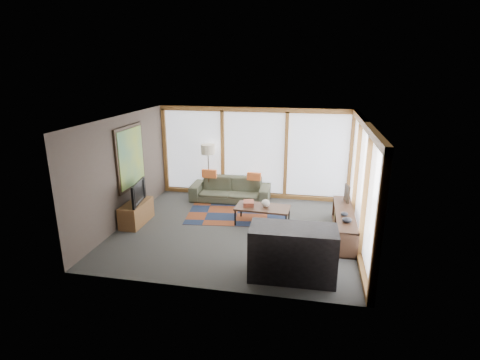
% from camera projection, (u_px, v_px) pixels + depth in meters
% --- Properties ---
extents(ground, '(5.50, 5.50, 0.00)m').
position_uv_depth(ground, '(237.00, 230.00, 8.79)').
color(ground, '#30302E').
rests_on(ground, ground).
extents(room_envelope, '(5.52, 5.02, 2.62)m').
position_uv_depth(room_envelope, '(262.00, 161.00, 8.77)').
color(room_envelope, '#463933').
rests_on(room_envelope, ground).
extents(rug, '(2.71, 1.92, 0.01)m').
position_uv_depth(rug, '(237.00, 213.00, 9.74)').
color(rug, brown).
rests_on(rug, ground).
extents(sofa, '(2.25, 0.93, 0.65)m').
position_uv_depth(sofa, '(230.00, 189.00, 10.63)').
color(sofa, '#323425').
rests_on(sofa, ground).
extents(pillow_left, '(0.42, 0.13, 0.23)m').
position_uv_depth(pillow_left, '(209.00, 174.00, 10.60)').
color(pillow_left, '#D1602A').
rests_on(pillow_left, sofa).
extents(pillow_right, '(0.39, 0.13, 0.21)m').
position_uv_depth(pillow_right, '(254.00, 176.00, 10.35)').
color(pillow_right, '#D1602A').
rests_on(pillow_right, sofa).
extents(floor_lamp, '(0.40, 0.40, 1.58)m').
position_uv_depth(floor_lamp, '(209.00, 171.00, 10.73)').
color(floor_lamp, '#322516').
rests_on(floor_lamp, ground).
extents(coffee_table, '(1.33, 0.72, 0.43)m').
position_uv_depth(coffee_table, '(262.00, 215.00, 9.07)').
color(coffee_table, '#321E12').
rests_on(coffee_table, ground).
extents(book_stack, '(0.30, 0.35, 0.10)m').
position_uv_depth(book_stack, '(249.00, 203.00, 9.09)').
color(book_stack, brown).
rests_on(book_stack, coffee_table).
extents(vase, '(0.25, 0.25, 0.18)m').
position_uv_depth(vase, '(265.00, 203.00, 8.99)').
color(vase, beige).
rests_on(vase, coffee_table).
extents(bookshelf, '(0.41, 2.25, 0.56)m').
position_uv_depth(bookshelf, '(344.00, 224.00, 8.40)').
color(bookshelf, '#321E12').
rests_on(bookshelf, ground).
extents(bowl_a, '(0.22, 0.22, 0.10)m').
position_uv_depth(bowl_a, '(347.00, 220.00, 7.78)').
color(bowl_a, black).
rests_on(bowl_a, bookshelf).
extents(bowl_b, '(0.19, 0.19, 0.08)m').
position_uv_depth(bowl_b, '(344.00, 214.00, 8.12)').
color(bowl_b, black).
rests_on(bowl_b, bookshelf).
extents(shelf_picture, '(0.11, 0.32, 0.42)m').
position_uv_depth(shelf_picture, '(347.00, 193.00, 8.91)').
color(shelf_picture, black).
rests_on(shelf_picture, bookshelf).
extents(tv_console, '(0.44, 1.06, 0.53)m').
position_uv_depth(tv_console, '(136.00, 213.00, 9.08)').
color(tv_console, brown).
rests_on(tv_console, ground).
extents(television, '(0.26, 0.94, 0.53)m').
position_uv_depth(television, '(135.00, 193.00, 8.89)').
color(television, black).
rests_on(television, tv_console).
extents(bar_counter, '(1.56, 0.76, 0.97)m').
position_uv_depth(bar_counter, '(293.00, 253.00, 6.67)').
color(bar_counter, black).
rests_on(bar_counter, ground).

